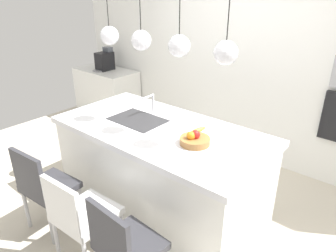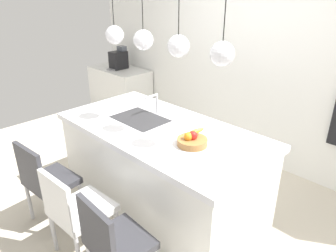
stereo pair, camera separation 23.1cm
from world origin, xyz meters
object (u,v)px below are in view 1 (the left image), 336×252
(fruit_bowl, at_px, (195,139))
(chair_far, at_px, (124,244))
(chair_middle, at_px, (80,214))
(coffee_machine, at_px, (105,61))
(chair_near, at_px, (44,185))

(fruit_bowl, bearing_deg, chair_far, -86.53)
(fruit_bowl, relative_size, chair_far, 0.32)
(fruit_bowl, height_order, chair_far, fruit_bowl)
(fruit_bowl, bearing_deg, chair_middle, -116.87)
(coffee_machine, xyz_separation_m, chair_far, (2.90, -2.26, -0.53))
(chair_near, height_order, chair_middle, chair_near)
(chair_near, bearing_deg, chair_far, 0.02)
(fruit_bowl, distance_m, coffee_machine, 3.15)
(coffee_machine, height_order, chair_far, coffee_machine)
(chair_near, bearing_deg, chair_middle, -0.36)
(coffee_machine, bearing_deg, chair_far, -37.92)
(chair_middle, bearing_deg, coffee_machine, 136.36)
(fruit_bowl, xyz_separation_m, coffee_machine, (-2.85, 1.34, 0.05))
(chair_far, bearing_deg, chair_middle, -179.57)
(chair_middle, xyz_separation_m, chair_far, (0.53, 0.00, 0.00))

